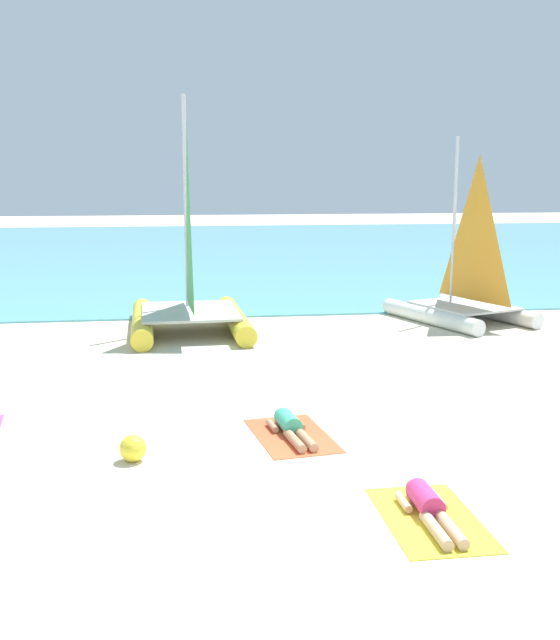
# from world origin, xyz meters

# --- Properties ---
(ground_plane) EXTENTS (120.00, 120.00, 0.00)m
(ground_plane) POSITION_xyz_m (0.00, 10.00, 0.00)
(ground_plane) COLOR beige
(ocean_water) EXTENTS (120.00, 40.00, 0.05)m
(ocean_water) POSITION_xyz_m (0.00, 32.35, 0.03)
(ocean_water) COLOR #5BB2C1
(ocean_water) RESTS_ON ground
(sailboat_white) EXTENTS (3.63, 4.48, 5.05)m
(sailboat_white) POSITION_xyz_m (5.83, 10.90, 0.75)
(sailboat_white) COLOR white
(sailboat_white) RESTS_ON ground
(sailboat_yellow) EXTENTS (3.10, 4.71, 6.02)m
(sailboat_yellow) POSITION_xyz_m (-1.68, 10.50, 0.90)
(sailboat_yellow) COLOR yellow
(sailboat_yellow) RESTS_ON ground
(towel_center_left) EXTENTS (1.36, 2.04, 0.01)m
(towel_center_left) POSITION_xyz_m (-0.28, 2.17, 0.01)
(towel_center_left) COLOR #EA5933
(towel_center_left) RESTS_ON ground
(sunbather_center_left) EXTENTS (0.63, 1.57, 0.30)m
(sunbather_center_left) POSITION_xyz_m (-0.29, 2.23, 0.13)
(sunbather_center_left) COLOR #3FB28C
(sunbather_center_left) RESTS_ON towel_center_left
(towel_center_right) EXTENTS (1.11, 1.91, 0.01)m
(towel_center_right) POSITION_xyz_m (0.89, -0.98, 0.01)
(towel_center_right) COLOR yellow
(towel_center_right) RESTS_ON ground
(sunbather_center_right) EXTENTS (0.54, 1.56, 0.30)m
(sunbather_center_right) POSITION_xyz_m (0.89, -0.91, 0.13)
(sunbather_center_right) COLOR #D83372
(sunbather_center_right) RESTS_ON towel_center_right
(beach_ball) EXTENTS (0.39, 0.39, 0.39)m
(beach_ball) POSITION_xyz_m (-2.68, 1.41, 0.19)
(beach_ball) COLOR yellow
(beach_ball) RESTS_ON ground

